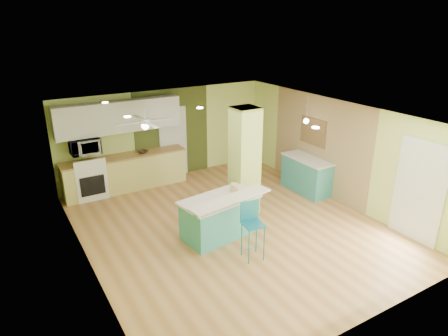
{
  "coord_description": "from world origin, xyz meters",
  "views": [
    {
      "loc": [
        -4.1,
        -6.55,
        4.32
      ],
      "look_at": [
        0.05,
        0.4,
        1.25
      ],
      "focal_mm": 32.0,
      "sensor_mm": 36.0,
      "label": 1
    }
  ],
  "objects": [
    {
      "name": "wall_back",
      "position": [
        0.0,
        3.5,
        1.25
      ],
      "size": [
        6.0,
        0.01,
        2.5
      ],
      "primitive_type": "cube",
      "color": "#CDE178",
      "rests_on": "floor"
    },
    {
      "name": "ceiling",
      "position": [
        0.0,
        0.0,
        2.5
      ],
      "size": [
        6.0,
        7.0,
        0.01
      ],
      "primitive_type": "cube",
      "color": "white",
      "rests_on": "wall_back"
    },
    {
      "name": "wall_right",
      "position": [
        3.0,
        0.0,
        1.25
      ],
      "size": [
        0.01,
        7.0,
        2.5
      ],
      "primitive_type": "cube",
      "color": "#CDE178",
      "rests_on": "floor"
    },
    {
      "name": "side_counter",
      "position": [
        2.7,
        0.65,
        0.46
      ],
      "size": [
        0.6,
        1.42,
        0.92
      ],
      "color": "teal",
      "rests_on": "floor"
    },
    {
      "name": "wall_front",
      "position": [
        0.0,
        -3.5,
        1.25
      ],
      "size": [
        6.0,
        0.01,
        2.5
      ],
      "primitive_type": "cube",
      "color": "#CDE178",
      "rests_on": "floor"
    },
    {
      "name": "olive_accent",
      "position": [
        0.2,
        3.49,
        1.25
      ],
      "size": [
        2.2,
        0.02,
        2.5
      ],
      "primitive_type": "cube",
      "color": "#414C1E",
      "rests_on": "floor"
    },
    {
      "name": "wood_panel",
      "position": [
        2.99,
        0.6,
        1.25
      ],
      "size": [
        0.02,
        3.4,
        2.5
      ],
      "primitive_type": "cube",
      "color": "#8F7351",
      "rests_on": "floor"
    },
    {
      "name": "microwave",
      "position": [
        -2.25,
        3.2,
        1.35
      ],
      "size": [
        0.7,
        0.48,
        0.39
      ],
      "primitive_type": "imported",
      "color": "white",
      "rests_on": "wall_back"
    },
    {
      "name": "kitchen_run",
      "position": [
        -1.3,
        3.2,
        0.47
      ],
      "size": [
        3.25,
        0.63,
        0.94
      ],
      "color": "#D7CE70",
      "rests_on": "floor"
    },
    {
      "name": "peninsula",
      "position": [
        -0.39,
        -0.18,
        0.45
      ],
      "size": [
        1.88,
        1.21,
        0.98
      ],
      "rotation": [
        0.0,
        0.0,
        0.14
      ],
      "color": "teal",
      "rests_on": "floor"
    },
    {
      "name": "bar_stool",
      "position": [
        -0.28,
        -1.15,
        0.75
      ],
      "size": [
        0.42,
        0.42,
        1.13
      ],
      "rotation": [
        0.0,
        0.0,
        -0.14
      ],
      "color": "teal",
      "rests_on": "floor"
    },
    {
      "name": "floor",
      "position": [
        0.0,
        0.0,
        -0.01
      ],
      "size": [
        6.0,
        7.0,
        0.01
      ],
      "primitive_type": "cube",
      "color": "#A06938",
      "rests_on": "ground"
    },
    {
      "name": "pendant_lamp",
      "position": [
        2.65,
        0.75,
        1.88
      ],
      "size": [
        0.14,
        0.14,
        0.69
      ],
      "color": "silver",
      "rests_on": "ceiling"
    },
    {
      "name": "interior_door",
      "position": [
        0.2,
        3.46,
        1.0
      ],
      "size": [
        0.82,
        0.05,
        2.0
      ],
      "primitive_type": "cube",
      "color": "silver",
      "rests_on": "floor"
    },
    {
      "name": "canister",
      "position": [
        0.04,
        -0.03,
        0.94
      ],
      "size": [
        0.16,
        0.16,
        0.18
      ],
      "primitive_type": "cylinder",
      "color": "gold",
      "rests_on": "peninsula"
    },
    {
      "name": "french_door",
      "position": [
        2.97,
        -2.3,
        1.05
      ],
      "size": [
        0.04,
        1.08,
        2.1
      ],
      "primitive_type": "cube",
      "color": "white",
      "rests_on": "floor"
    },
    {
      "name": "column",
      "position": [
        0.65,
        0.5,
        1.25
      ],
      "size": [
        0.55,
        0.55,
        2.5
      ],
      "primitive_type": "cube",
      "color": "#B4C95D",
      "rests_on": "floor"
    },
    {
      "name": "stove",
      "position": [
        -2.25,
        3.19,
        0.46
      ],
      "size": [
        0.76,
        0.66,
        1.08
      ],
      "color": "white",
      "rests_on": "floor"
    },
    {
      "name": "fruit_bowl",
      "position": [
        -0.81,
        3.17,
        0.97
      ],
      "size": [
        0.32,
        0.32,
        0.06
      ],
      "primitive_type": "imported",
      "rotation": [
        0.0,
        0.0,
        0.27
      ],
      "color": "#372716",
      "rests_on": "kitchen_run"
    },
    {
      "name": "ceiling_fan",
      "position": [
        -1.1,
        2.0,
        2.08
      ],
      "size": [
        1.41,
        1.41,
        0.61
      ],
      "color": "silver",
      "rests_on": "ceiling"
    },
    {
      "name": "wall_decor",
      "position": [
        2.96,
        0.8,
        1.55
      ],
      "size": [
        0.03,
        0.9,
        0.7
      ],
      "primitive_type": "cube",
      "color": "brown",
      "rests_on": "wood_panel"
    },
    {
      "name": "upper_cabinets",
      "position": [
        -1.3,
        3.32,
        1.95
      ],
      "size": [
        3.2,
        0.34,
        0.8
      ],
      "primitive_type": "cube",
      "color": "silver",
      "rests_on": "wall_back"
    },
    {
      "name": "wall_left",
      "position": [
        -3.0,
        0.0,
        1.25
      ],
      "size": [
        0.01,
        7.0,
        2.5
      ],
      "primitive_type": "cube",
      "color": "#CDE178",
      "rests_on": "floor"
    }
  ]
}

